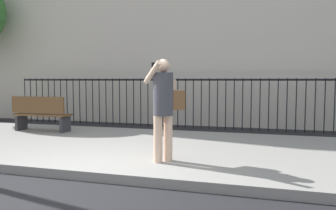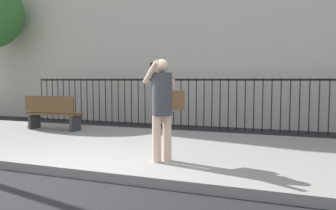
{
  "view_description": "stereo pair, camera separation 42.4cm",
  "coord_description": "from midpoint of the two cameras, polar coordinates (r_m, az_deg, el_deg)",
  "views": [
    {
      "loc": [
        2.53,
        -4.38,
        1.54
      ],
      "look_at": [
        0.9,
        1.24,
        1.1
      ],
      "focal_mm": 35.3,
      "sensor_mm": 36.0,
      "label": 1
    },
    {
      "loc": [
        2.94,
        -4.24,
        1.54
      ],
      "look_at": [
        0.9,
        1.24,
        1.1
      ],
      "focal_mm": 35.3,
      "sensor_mm": 36.0,
      "label": 2
    }
  ],
  "objects": [
    {
      "name": "pedestrian_on_phone",
      "position": [
        5.59,
        1.33,
        0.46
      ],
      "size": [
        0.68,
        0.7,
        1.74
      ],
      "color": "beige",
      "rests_on": "sidewalk"
    },
    {
      "name": "street_bench",
      "position": [
        9.63,
        -18.19,
        -1.19
      ],
      "size": [
        1.6,
        0.45,
        0.95
      ],
      "color": "brown",
      "rests_on": "sidewalk"
    },
    {
      "name": "ground_plane",
      "position": [
        5.33,
        -11.78,
        -12.58
      ],
      "size": [
        60.0,
        60.0,
        0.0
      ],
      "primitive_type": "plane",
      "color": "black"
    },
    {
      "name": "sidewalk",
      "position": [
        7.21,
        -2.38,
        -7.41
      ],
      "size": [
        28.0,
        4.4,
        0.15
      ],
      "primitive_type": "cube",
      "color": "gray",
      "rests_on": "ground"
    },
    {
      "name": "iron_fence",
      "position": [
        10.58,
        5.38,
        1.5
      ],
      "size": [
        12.03,
        0.04,
        1.6
      ],
      "color": "black",
      "rests_on": "ground"
    }
  ]
}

